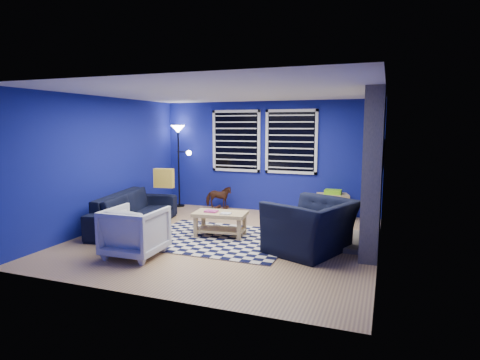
{
  "coord_description": "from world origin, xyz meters",
  "views": [
    {
      "loc": [
        2.57,
        -6.25,
        1.96
      ],
      "look_at": [
        0.15,
        0.3,
        1.01
      ],
      "focal_mm": 30.0,
      "sensor_mm": 36.0,
      "label": 1
    }
  ],
  "objects_px": {
    "armchair_big": "(311,226)",
    "tv": "(381,154)",
    "cabinet": "(333,206)",
    "floor_lamp": "(179,140)",
    "coffee_table": "(220,219)",
    "rocking_horse": "(219,197)",
    "armchair_bent": "(135,232)",
    "sofa": "(136,211)"
  },
  "relations": [
    {
      "from": "cabinet",
      "to": "floor_lamp",
      "type": "distance_m",
      "value": 3.89
    },
    {
      "from": "tv",
      "to": "coffee_table",
      "type": "bearing_deg",
      "value": -144.15
    },
    {
      "from": "cabinet",
      "to": "floor_lamp",
      "type": "xyz_separation_m",
      "value": [
        -3.65,
        0.02,
        1.33
      ]
    },
    {
      "from": "tv",
      "to": "floor_lamp",
      "type": "bearing_deg",
      "value": 176.92
    },
    {
      "from": "sofa",
      "to": "tv",
      "type": "bearing_deg",
      "value": -77.65
    },
    {
      "from": "tv",
      "to": "cabinet",
      "type": "xyz_separation_m",
      "value": [
        -0.92,
        0.22,
        -1.13
      ]
    },
    {
      "from": "armchair_bent",
      "to": "rocking_horse",
      "type": "xyz_separation_m",
      "value": [
        -0.12,
        3.43,
        -0.05
      ]
    },
    {
      "from": "cabinet",
      "to": "floor_lamp",
      "type": "height_order",
      "value": "floor_lamp"
    },
    {
      "from": "sofa",
      "to": "rocking_horse",
      "type": "distance_m",
      "value": 2.19
    },
    {
      "from": "coffee_table",
      "to": "sofa",
      "type": "bearing_deg",
      "value": -179.69
    },
    {
      "from": "armchair_bent",
      "to": "rocking_horse",
      "type": "distance_m",
      "value": 3.43
    },
    {
      "from": "rocking_horse",
      "to": "cabinet",
      "type": "distance_m",
      "value": 2.58
    },
    {
      "from": "sofa",
      "to": "cabinet",
      "type": "bearing_deg",
      "value": -69.52
    },
    {
      "from": "armchair_bent",
      "to": "floor_lamp",
      "type": "bearing_deg",
      "value": -73.18
    },
    {
      "from": "sofa",
      "to": "armchair_big",
      "type": "bearing_deg",
      "value": -106.23
    },
    {
      "from": "cabinet",
      "to": "armchair_big",
      "type": "bearing_deg",
      "value": -106.08
    },
    {
      "from": "rocking_horse",
      "to": "sofa",
      "type": "bearing_deg",
      "value": 138.57
    },
    {
      "from": "armchair_big",
      "to": "coffee_table",
      "type": "relative_size",
      "value": 1.28
    },
    {
      "from": "armchair_bent",
      "to": "cabinet",
      "type": "height_order",
      "value": "armchair_bent"
    },
    {
      "from": "tv",
      "to": "armchair_big",
      "type": "height_order",
      "value": "tv"
    },
    {
      "from": "armchair_big",
      "to": "armchair_bent",
      "type": "xyz_separation_m",
      "value": [
        -2.45,
        -1.1,
        -0.03
      ]
    },
    {
      "from": "coffee_table",
      "to": "floor_lamp",
      "type": "distance_m",
      "value": 3.17
    },
    {
      "from": "tv",
      "to": "rocking_horse",
      "type": "bearing_deg",
      "value": 177.91
    },
    {
      "from": "tv",
      "to": "floor_lamp",
      "type": "height_order",
      "value": "floor_lamp"
    },
    {
      "from": "rocking_horse",
      "to": "cabinet",
      "type": "bearing_deg",
      "value": -106.31
    },
    {
      "from": "coffee_table",
      "to": "cabinet",
      "type": "distance_m",
      "value": 2.69
    },
    {
      "from": "rocking_horse",
      "to": "floor_lamp",
      "type": "height_order",
      "value": "floor_lamp"
    },
    {
      "from": "cabinet",
      "to": "floor_lamp",
      "type": "relative_size",
      "value": 0.37
    },
    {
      "from": "sofa",
      "to": "coffee_table",
      "type": "xyz_separation_m",
      "value": [
        1.76,
        0.01,
        -0.02
      ]
    },
    {
      "from": "armchair_big",
      "to": "coffee_table",
      "type": "height_order",
      "value": "armchair_big"
    },
    {
      "from": "armchair_big",
      "to": "rocking_horse",
      "type": "xyz_separation_m",
      "value": [
        -2.56,
        2.33,
        -0.08
      ]
    },
    {
      "from": "sofa",
      "to": "armchair_bent",
      "type": "bearing_deg",
      "value": -156.47
    },
    {
      "from": "sofa",
      "to": "floor_lamp",
      "type": "relative_size",
      "value": 1.18
    },
    {
      "from": "sofa",
      "to": "floor_lamp",
      "type": "xyz_separation_m",
      "value": [
        -0.21,
        2.14,
        1.27
      ]
    },
    {
      "from": "armchair_big",
      "to": "tv",
      "type": "bearing_deg",
      "value": 179.0
    },
    {
      "from": "sofa",
      "to": "rocking_horse",
      "type": "relative_size",
      "value": 3.88
    },
    {
      "from": "sofa",
      "to": "floor_lamp",
      "type": "bearing_deg",
      "value": -5.44
    },
    {
      "from": "tv",
      "to": "floor_lamp",
      "type": "distance_m",
      "value": 4.59
    },
    {
      "from": "coffee_table",
      "to": "tv",
      "type": "bearing_deg",
      "value": 35.85
    },
    {
      "from": "armchair_big",
      "to": "rocking_horse",
      "type": "height_order",
      "value": "armchair_big"
    },
    {
      "from": "armchair_bent",
      "to": "armchair_big",
      "type": "bearing_deg",
      "value": -157.42
    },
    {
      "from": "tv",
      "to": "cabinet",
      "type": "height_order",
      "value": "tv"
    }
  ]
}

